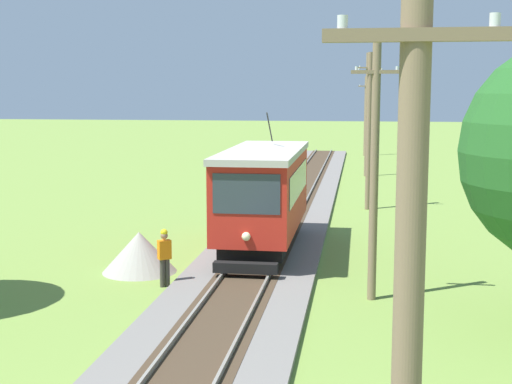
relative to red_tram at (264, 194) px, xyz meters
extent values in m
cube|color=red|center=(0.00, 0.02, 0.11)|extent=(2.50, 8.00, 2.60)
cube|color=#B2ADA3|center=(0.00, 0.02, 1.52)|extent=(2.60, 8.32, 0.22)
cube|color=black|center=(0.00, 0.02, -1.47)|extent=(2.10, 7.04, 0.44)
cube|color=#2D3842|center=(0.00, -3.99, 0.57)|extent=(2.10, 0.03, 1.25)
cube|color=#2D3842|center=(1.26, 0.02, 0.47)|extent=(0.02, 6.72, 1.04)
sphere|color=#F4EAB2|center=(0.00, -4.04, -0.74)|extent=(0.28, 0.28, 0.28)
cylinder|color=black|center=(0.00, 1.62, 2.33)|extent=(0.05, 1.67, 1.19)
cube|color=black|center=(0.00, -4.18, -1.69)|extent=(2.00, 0.36, 0.32)
cylinder|color=black|center=(0.00, -2.22, -1.47)|extent=(1.54, 0.80, 0.80)
cylinder|color=black|center=(0.00, 2.26, -1.47)|extent=(1.54, 0.80, 0.80)
cube|color=#7A664C|center=(3.82, -19.84, 4.13)|extent=(1.40, 0.10, 0.10)
cylinder|color=silver|center=(3.27, -19.84, 4.23)|extent=(0.08, 0.08, 0.10)
cylinder|color=silver|center=(4.37, -19.84, 4.23)|extent=(0.08, 0.08, 0.10)
cylinder|color=#7A664C|center=(3.82, -5.24, 1.45)|extent=(0.24, 0.37, 7.29)
cube|color=#7A664C|center=(3.82, -5.24, 4.22)|extent=(1.40, 0.10, 0.10)
cylinder|color=silver|center=(3.27, -5.24, 4.32)|extent=(0.08, 0.08, 0.10)
cylinder|color=silver|center=(4.37, -5.24, 4.32)|extent=(0.08, 0.08, 0.10)
cylinder|color=#7A664C|center=(3.82, 10.56, 1.69)|extent=(0.24, 0.56, 7.77)
cube|color=#7A664C|center=(3.82, 10.56, 4.64)|extent=(1.40, 0.10, 0.10)
cylinder|color=silver|center=(3.27, 10.56, 4.74)|extent=(0.08, 0.08, 0.10)
cylinder|color=silver|center=(4.37, 10.56, 4.74)|extent=(0.08, 0.08, 0.10)
cylinder|color=#7A664C|center=(3.82, 24.58, 2.03)|extent=(0.24, 0.54, 8.44)
cube|color=#7A664C|center=(3.82, 24.58, 5.23)|extent=(1.40, 0.10, 0.10)
cylinder|color=silver|center=(3.27, 24.58, 5.33)|extent=(0.08, 0.08, 0.10)
cylinder|color=silver|center=(4.37, 24.58, 5.33)|extent=(0.08, 0.08, 0.10)
cylinder|color=#7A664C|center=(3.82, 40.35, 1.37)|extent=(0.24, 0.48, 7.13)
cube|color=#7A664C|center=(3.82, 40.35, 4.08)|extent=(1.40, 0.10, 0.10)
cylinder|color=silver|center=(3.27, 40.35, 4.18)|extent=(0.08, 0.08, 0.10)
cylinder|color=silver|center=(4.37, 40.35, 4.18)|extent=(0.08, 0.08, 0.10)
cone|color=#9E998E|center=(-3.67, -3.26, -1.53)|extent=(2.43, 2.43, 1.33)
cylinder|color=#38332D|center=(-2.30, -4.84, -1.76)|extent=(0.15, 0.15, 0.86)
cylinder|color=#38332D|center=(-2.43, -4.93, -1.76)|extent=(0.15, 0.15, 0.86)
cube|color=orange|center=(-2.37, -4.88, -1.04)|extent=(0.45, 0.41, 0.58)
sphere|color=#936B51|center=(-2.37, -4.88, -0.61)|extent=(0.22, 0.22, 0.22)
sphere|color=yellow|center=(-2.37, -4.88, -0.51)|extent=(0.21, 0.21, 0.21)
camera|label=1|loc=(3.42, -25.34, 3.73)|focal=50.16mm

